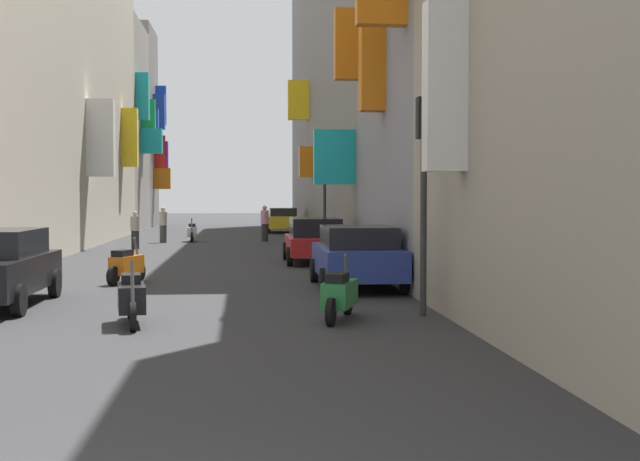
# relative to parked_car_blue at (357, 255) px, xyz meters

# --- Properties ---
(ground_plane) EXTENTS (140.00, 140.00, 0.00)m
(ground_plane) POSITION_rel_parked_car_blue_xyz_m (-4.04, 14.42, -0.78)
(ground_plane) COLOR #2D2D30
(building_left_mid_a) EXTENTS (7.29, 7.88, 12.96)m
(building_left_mid_a) POSITION_rel_parked_car_blue_xyz_m (-12.01, 34.45, 5.71)
(building_left_mid_a) COLOR gray
(building_left_mid_a) RESTS_ON ground
(building_left_mid_b) EXTENTS (7.16, 6.02, 13.97)m
(building_left_mid_b) POSITION_rel_parked_car_blue_xyz_m (-12.00, 41.41, 6.20)
(building_left_mid_b) COLOR slate
(building_left_mid_b) RESTS_ON ground
(building_right_mid_a) EXTENTS (7.13, 9.12, 12.14)m
(building_right_mid_a) POSITION_rel_parked_car_blue_xyz_m (3.94, 2.66, 5.30)
(building_right_mid_a) COLOR gray
(building_right_mid_a) RESTS_ON ground
(building_right_mid_b) EXTENTS (7.35, 37.19, 18.90)m
(building_right_mid_b) POSITION_rel_parked_car_blue_xyz_m (3.96, 25.82, 8.67)
(building_right_mid_b) COLOR slate
(building_right_mid_b) RESTS_ON ground
(parked_car_blue) EXTENTS (2.00, 4.24, 1.48)m
(parked_car_blue) POSITION_rel_parked_car_blue_xyz_m (0.00, 0.00, 0.00)
(parked_car_blue) COLOR navy
(parked_car_blue) RESTS_ON ground
(parked_car_red) EXTENTS (1.95, 4.01, 1.46)m
(parked_car_red) POSITION_rel_parked_car_blue_xyz_m (-0.38, 7.58, -0.02)
(parked_car_red) COLOR #B21E1E
(parked_car_red) RESTS_ON ground
(parked_car_yellow) EXTENTS (1.92, 4.29, 1.45)m
(parked_car_yellow) POSITION_rel_parked_car_blue_xyz_m (-0.42, 30.20, -0.01)
(parked_car_yellow) COLOR gold
(parked_car_yellow) RESTS_ON ground
(scooter_black) EXTENTS (0.62, 1.94, 1.13)m
(scooter_black) POSITION_rel_parked_car_blue_xyz_m (-4.58, -5.36, -0.32)
(scooter_black) COLOR black
(scooter_black) RESTS_ON ground
(scooter_white) EXTENTS (0.48, 1.84, 1.13)m
(scooter_white) POSITION_rel_parked_car_blue_xyz_m (-5.15, 20.64, -0.32)
(scooter_white) COLOR silver
(scooter_white) RESTS_ON ground
(scooter_green) EXTENTS (0.78, 1.85, 1.13)m
(scooter_green) POSITION_rel_parked_car_blue_xyz_m (-1.00, -5.15, -0.32)
(scooter_green) COLOR #287F3D
(scooter_green) RESTS_ON ground
(scooter_orange) EXTENTS (0.79, 1.67, 1.13)m
(scooter_orange) POSITION_rel_parked_car_blue_xyz_m (-5.60, 1.50, -0.32)
(scooter_orange) COLOR orange
(scooter_orange) RESTS_ON ground
(pedestrian_crossing) EXTENTS (0.52, 0.52, 1.70)m
(pedestrian_crossing) POSITION_rel_parked_car_blue_xyz_m (-1.70, 20.75, 0.07)
(pedestrian_crossing) COLOR #282828
(pedestrian_crossing) RESTS_ON ground
(pedestrian_near_right) EXTENTS (0.50, 0.50, 1.67)m
(pedestrian_near_right) POSITION_rel_parked_car_blue_xyz_m (-6.42, 19.85, 0.05)
(pedestrian_near_right) COLOR #3E3E3E
(pedestrian_near_right) RESTS_ON ground
(pedestrian_mid_street) EXTENTS (0.53, 0.53, 1.56)m
(pedestrian_mid_street) POSITION_rel_parked_car_blue_xyz_m (-7.10, 15.15, -0.01)
(pedestrian_mid_street) COLOR #2C2C2C
(pedestrian_mid_street) RESTS_ON ground
(traffic_light_near_corner) EXTENTS (0.26, 0.34, 4.03)m
(traffic_light_near_corner) POSITION_rel_parked_car_blue_xyz_m (0.54, 14.00, 1.98)
(traffic_light_near_corner) COLOR #2D2D2D
(traffic_light_near_corner) RESTS_ON ground
(traffic_light_far_corner) EXTENTS (0.26, 0.34, 3.97)m
(traffic_light_far_corner) POSITION_rel_parked_car_blue_xyz_m (0.58, -4.77, 1.95)
(traffic_light_far_corner) COLOR #2D2D2D
(traffic_light_far_corner) RESTS_ON ground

